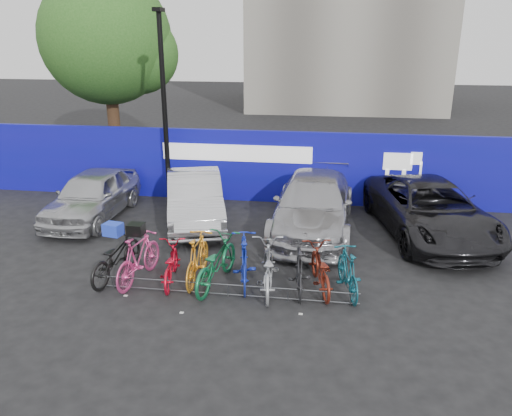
% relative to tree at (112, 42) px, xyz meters
% --- Properties ---
extents(ground, '(100.00, 100.00, 0.00)m').
position_rel_tree_xyz_m(ground, '(6.77, -10.06, -5.07)').
color(ground, black).
rests_on(ground, ground).
extents(hoarding, '(22.00, 0.18, 2.40)m').
position_rel_tree_xyz_m(hoarding, '(6.78, -4.06, -3.86)').
color(hoarding, '#0B0F98').
rests_on(hoarding, ground).
extents(tree, '(5.40, 5.20, 7.80)m').
position_rel_tree_xyz_m(tree, '(0.00, 0.00, 0.00)').
color(tree, '#382314').
rests_on(tree, ground).
extents(lamppost, '(0.25, 0.50, 6.11)m').
position_rel_tree_xyz_m(lamppost, '(3.57, -4.66, -1.80)').
color(lamppost, black).
rests_on(lamppost, ground).
extents(bike_rack, '(5.60, 0.03, 0.30)m').
position_rel_tree_xyz_m(bike_rack, '(6.77, -10.66, -4.91)').
color(bike_rack, '#595B60').
rests_on(bike_rack, ground).
extents(car_0, '(1.76, 4.32, 1.47)m').
position_rel_tree_xyz_m(car_0, '(1.73, -6.44, -4.34)').
color(car_0, '#B1B2B6').
rests_on(car_0, ground).
extents(car_1, '(2.79, 4.73, 1.47)m').
position_rel_tree_xyz_m(car_1, '(4.90, -6.27, -4.33)').
color(car_1, '#B7B8BC').
rests_on(car_1, ground).
extents(car_2, '(2.40, 5.42, 1.55)m').
position_rel_tree_xyz_m(car_2, '(8.43, -6.45, -4.30)').
color(car_2, '#A3A3A8').
rests_on(car_2, ground).
extents(car_3, '(3.55, 5.84, 1.51)m').
position_rel_tree_xyz_m(car_3, '(11.64, -6.39, -4.31)').
color(car_3, black).
rests_on(car_3, ground).
extents(bike_0, '(1.00, 2.09, 1.05)m').
position_rel_tree_xyz_m(bike_0, '(4.05, -10.13, -4.54)').
color(bike_0, black).
rests_on(bike_0, ground).
extents(bike_1, '(0.84, 1.96, 1.14)m').
position_rel_tree_xyz_m(bike_1, '(4.63, -10.22, -4.50)').
color(bike_1, '#D63D82').
rests_on(bike_1, ground).
extents(bike_2, '(0.86, 1.78, 0.90)m').
position_rel_tree_xyz_m(bike_2, '(5.36, -10.19, -4.62)').
color(bike_2, red).
rests_on(bike_2, ground).
extents(bike_3, '(0.54, 1.86, 1.12)m').
position_rel_tree_xyz_m(bike_3, '(5.95, -10.01, -4.51)').
color(bike_3, orange).
rests_on(bike_3, ground).
extents(bike_4, '(1.12, 2.21, 1.11)m').
position_rel_tree_xyz_m(bike_4, '(6.41, -10.16, -4.52)').
color(bike_4, '#136B3C').
rests_on(bike_4, ground).
extents(bike_5, '(0.88, 2.00, 1.16)m').
position_rel_tree_xyz_m(bike_5, '(7.02, -10.02, -4.49)').
color(bike_5, '#172AAB').
rests_on(bike_5, ground).
extents(bike_6, '(0.93, 2.08, 1.06)m').
position_rel_tree_xyz_m(bike_6, '(7.57, -10.22, -4.54)').
color(bike_6, '#9C9EA2').
rests_on(bike_6, ground).
extents(bike_7, '(0.66, 1.77, 1.04)m').
position_rel_tree_xyz_m(bike_7, '(8.27, -10.16, -4.55)').
color(bike_7, '#242426').
rests_on(bike_7, ground).
extents(bike_8, '(1.04, 1.95, 0.97)m').
position_rel_tree_xyz_m(bike_8, '(8.72, -10.02, -4.58)').
color(bike_8, maroon).
rests_on(bike_8, ground).
extents(bike_9, '(0.84, 1.76, 1.02)m').
position_rel_tree_xyz_m(bike_9, '(9.32, -10.12, -4.56)').
color(bike_9, '#125A6C').
rests_on(bike_9, ground).
extents(cargo_crate, '(0.44, 0.37, 0.28)m').
position_rel_tree_xyz_m(cargo_crate, '(4.05, -10.13, -3.87)').
color(cargo_crate, blue).
rests_on(cargo_crate, bike_0).
extents(cargo_topcase, '(0.36, 0.32, 0.26)m').
position_rel_tree_xyz_m(cargo_topcase, '(4.63, -10.22, -3.80)').
color(cargo_topcase, black).
rests_on(cargo_topcase, bike_1).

